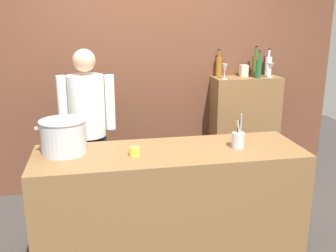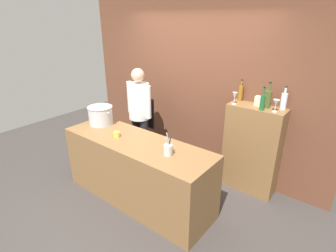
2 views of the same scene
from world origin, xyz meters
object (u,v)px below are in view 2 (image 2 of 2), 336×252
object	(u,v)px
butter_jar	(117,134)
stockpot_large	(101,115)
wine_bottle_clear	(284,101)
wine_bottle_amber	(241,93)
chef	(140,111)
spice_tin_cream	(258,101)
wine_bottle_green	(262,102)
wine_glass_short	(276,103)
utensil_crock	(168,150)
wine_glass_tall	(235,96)
wine_bottle_olive	(268,99)

from	to	relation	value
butter_jar	stockpot_large	bearing A→B (deg)	162.32
wine_bottle_clear	wine_bottle_amber	xyz separation A→B (m)	(-0.59, 0.01, 0.00)
wine_bottle_clear	chef	bearing A→B (deg)	-165.50
wine_bottle_amber	spice_tin_cream	distance (m)	0.29
stockpot_large	spice_tin_cream	xyz separation A→B (m)	(1.92, 1.14, 0.31)
stockpot_large	butter_jar	bearing A→B (deg)	-17.68
wine_bottle_green	spice_tin_cream	xyz separation A→B (m)	(-0.11, 0.16, -0.04)
wine_bottle_amber	spice_tin_cream	size ratio (longest dim) A/B	2.35
wine_bottle_green	wine_glass_short	xyz separation A→B (m)	(0.16, 0.04, 0.01)
utensil_crock	wine_glass_short	distance (m)	1.47
wine_glass_short	wine_glass_tall	world-z (taller)	wine_glass_tall
stockpot_large	wine_bottle_olive	world-z (taller)	wine_bottle_olive
chef	stockpot_large	world-z (taller)	chef
chef	spice_tin_cream	world-z (taller)	chef
chef	wine_glass_tall	xyz separation A→B (m)	(1.47, 0.35, 0.43)
wine_bottle_green	wine_glass_tall	distance (m)	0.38
chef	wine_bottle_olive	size ratio (longest dim) A/B	4.88
wine_bottle_amber	wine_glass_short	size ratio (longest dim) A/B	1.90
stockpot_large	spice_tin_cream	distance (m)	2.26
butter_jar	wine_bottle_clear	world-z (taller)	wine_bottle_clear
wine_bottle_amber	wine_bottle_clear	bearing A→B (deg)	-1.33
wine_bottle_clear	spice_tin_cream	distance (m)	0.32
wine_bottle_olive	wine_bottle_clear	bearing A→B (deg)	17.99
stockpot_large	wine_bottle_clear	bearing A→B (deg)	27.80
wine_glass_short	wine_bottle_olive	bearing A→B (deg)	143.08
chef	wine_glass_tall	distance (m)	1.57
butter_jar	wine_bottle_green	world-z (taller)	wine_bottle_green
wine_bottle_clear	wine_bottle_amber	size ratio (longest dim) A/B	0.99
chef	wine_bottle_olive	world-z (taller)	chef
wine_glass_tall	butter_jar	bearing A→B (deg)	-133.59
wine_bottle_green	wine_glass_short	world-z (taller)	wine_bottle_green
stockpot_large	wine_glass_tall	bearing A→B (deg)	31.12
utensil_crock	wine_bottle_amber	bearing A→B (deg)	79.30
butter_jar	wine_bottle_olive	distance (m)	2.04
chef	stockpot_large	distance (m)	0.67
wine_bottle_amber	wine_glass_short	bearing A→B (deg)	-17.78
wine_bottle_green	wine_glass_short	distance (m)	0.16
wine_bottle_olive	wine_bottle_green	distance (m)	0.14
wine_glass_tall	utensil_crock	bearing A→B (deg)	-102.65
utensil_crock	wine_glass_tall	size ratio (longest dim) A/B	1.77
stockpot_large	wine_glass_short	xyz separation A→B (m)	(2.19, 1.02, 0.37)
chef	wine_bottle_amber	size ratio (longest dim) A/B	5.46
wine_bottle_amber	wine_bottle_olive	bearing A→B (deg)	-10.12
wine_bottle_clear	wine_glass_tall	size ratio (longest dim) A/B	1.81
stockpot_large	utensil_crock	size ratio (longest dim) A/B	1.44
stockpot_large	wine_glass_short	size ratio (longest dim) A/B	2.65
butter_jar	spice_tin_cream	world-z (taller)	spice_tin_cream
chef	stockpot_large	xyz separation A→B (m)	(-0.18, -0.65, 0.07)
wine_bottle_clear	wine_glass_short	size ratio (longest dim) A/B	1.89
utensil_crock	wine_bottle_olive	size ratio (longest dim) A/B	0.86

